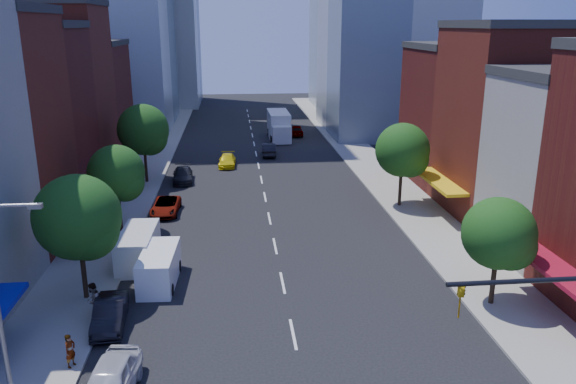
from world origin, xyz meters
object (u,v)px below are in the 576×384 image
object	(u,v)px
parked_car_rear	(183,175)
pedestrian_far	(93,300)
parked_car_third	(166,206)
cargo_van_near	(159,268)
taxi	(227,160)
parked_car_second	(110,313)
box_truck	(279,126)
pedestrian_near	(70,351)
cargo_van_far	(138,248)
parked_car_front	(110,382)
traffic_car_far	(296,130)
traffic_car_oncoming	(269,150)

from	to	relation	value
parked_car_rear	pedestrian_far	bearing A→B (deg)	-98.73
parked_car_third	cargo_van_near	distance (m)	13.59
cargo_van_near	taxi	bearing A→B (deg)	84.89
parked_car_rear	parked_car_second	bearing A→B (deg)	-96.57
box_truck	taxi	bearing A→B (deg)	-115.53
pedestrian_near	cargo_van_near	bearing A→B (deg)	7.39
parked_car_second	parked_car_third	xyz separation A→B (m)	(0.94, 18.33, -0.07)
pedestrian_near	box_truck	bearing A→B (deg)	11.79
pedestrian_far	cargo_van_near	bearing A→B (deg)	151.00
parked_car_rear	cargo_van_far	size ratio (longest dim) A/B	0.89
parked_car_front	traffic_car_far	world-z (taller)	parked_car_front
traffic_car_far	pedestrian_near	distance (m)	57.75
taxi	cargo_van_far	bearing A→B (deg)	-99.54
parked_car_third	traffic_car_far	distance (m)	36.30
parked_car_rear	parked_car_third	bearing A→B (deg)	-96.98
traffic_car_far	pedestrian_near	size ratio (longest dim) A/B	2.73
taxi	box_truck	size ratio (longest dim) A/B	0.49
parked_car_rear	cargo_van_far	bearing A→B (deg)	-97.11
parked_car_front	pedestrian_near	size ratio (longest dim) A/B	2.97
cargo_van_far	pedestrian_near	world-z (taller)	cargo_van_far
parked_car_third	box_truck	distance (m)	33.54
cargo_van_near	parked_car_rear	bearing A→B (deg)	93.67
cargo_van_near	taxi	world-z (taller)	cargo_van_near
traffic_car_far	box_truck	distance (m)	3.39
traffic_car_far	pedestrian_near	xyz separation A→B (m)	(-16.76, -55.26, 0.21)
parked_car_rear	pedestrian_far	world-z (taller)	pedestrian_far
parked_car_front	cargo_van_near	bearing A→B (deg)	91.71
taxi	traffic_car_oncoming	bearing A→B (deg)	46.55
parked_car_front	box_truck	world-z (taller)	box_truck
traffic_car_far	taxi	bearing A→B (deg)	62.58
cargo_van_far	pedestrian_near	distance (m)	11.86
taxi	box_truck	world-z (taller)	box_truck
cargo_van_far	traffic_car_far	bearing A→B (deg)	72.25
parked_car_front	parked_car_third	bearing A→B (deg)	96.36
box_truck	pedestrian_near	world-z (taller)	box_truck
parked_car_second	parked_car_third	bearing A→B (deg)	82.95
traffic_car_far	box_truck	xyz separation A→B (m)	(-2.63, -1.90, 0.96)
parked_car_third	traffic_car_far	xyz separation A→B (m)	(14.82, 33.14, 0.10)
traffic_car_oncoming	parked_car_third	bearing A→B (deg)	66.50
cargo_van_far	pedestrian_far	world-z (taller)	cargo_van_far
parked_car_third	traffic_car_oncoming	distance (m)	23.06
cargo_van_far	traffic_car_far	world-z (taller)	cargo_van_far
parked_car_third	pedestrian_far	distance (m)	17.67
cargo_van_near	traffic_car_far	world-z (taller)	cargo_van_near
parked_car_front	parked_car_rear	distance (m)	34.50
parked_car_third	cargo_van_far	size ratio (longest dim) A/B	0.87
cargo_van_near	pedestrian_near	xyz separation A→B (m)	(-2.99, -8.59, -0.09)
parked_car_rear	traffic_car_oncoming	xyz separation A→B (m)	(9.43, 10.77, 0.05)
parked_car_second	box_truck	size ratio (longest dim) A/B	0.48
taxi	traffic_car_oncoming	xyz separation A→B (m)	(4.99, 4.77, 0.10)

